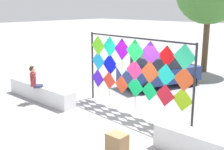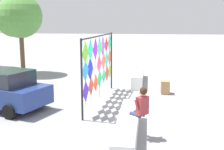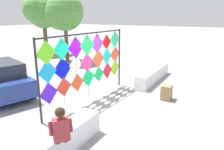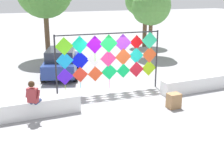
{
  "view_description": "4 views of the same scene",
  "coord_description": "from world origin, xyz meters",
  "px_view_note": "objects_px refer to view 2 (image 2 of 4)",
  "views": [
    {
      "loc": [
        6.11,
        -6.85,
        3.75
      ],
      "look_at": [
        -0.37,
        0.16,
        1.5
      ],
      "focal_mm": 46.78,
      "sensor_mm": 36.0,
      "label": 1
    },
    {
      "loc": [
        -11.54,
        -0.93,
        3.31
      ],
      "look_at": [
        -0.13,
        0.5,
        1.13
      ],
      "focal_mm": 46.41,
      "sensor_mm": 36.0,
      "label": 2
    },
    {
      "loc": [
        -6.85,
        -3.82,
        3.38
      ],
      "look_at": [
        0.44,
        0.21,
        1.05
      ],
      "focal_mm": 34.63,
      "sensor_mm": 36.0,
      "label": 3
    },
    {
      "loc": [
        -4.71,
        -10.33,
        4.36
      ],
      "look_at": [
        -0.31,
        0.11,
        1.08
      ],
      "focal_mm": 45.0,
      "sensor_mm": 36.0,
      "label": 4
    }
  ],
  "objects_px": {
    "kite_display_rack": "(99,61)",
    "tree_far_right": "(18,18)",
    "cardboard_box_large": "(165,87)",
    "parked_car": "(0,89)",
    "seated_vendor": "(140,108)"
  },
  "relations": [
    {
      "from": "cardboard_box_large",
      "to": "tree_far_right",
      "type": "xyz_separation_m",
      "value": [
        3.96,
        8.72,
        3.16
      ]
    },
    {
      "from": "seated_vendor",
      "to": "parked_car",
      "type": "bearing_deg",
      "value": 67.67
    },
    {
      "from": "cardboard_box_large",
      "to": "tree_far_right",
      "type": "distance_m",
      "value": 10.08
    },
    {
      "from": "parked_car",
      "to": "cardboard_box_large",
      "type": "distance_m",
      "value": 7.05
    },
    {
      "from": "parked_car",
      "to": "tree_far_right",
      "type": "relative_size",
      "value": 0.85
    },
    {
      "from": "kite_display_rack",
      "to": "seated_vendor",
      "type": "height_order",
      "value": "kite_display_rack"
    },
    {
      "from": "kite_display_rack",
      "to": "tree_far_right",
      "type": "distance_m",
      "value": 8.36
    },
    {
      "from": "tree_far_right",
      "to": "seated_vendor",
      "type": "bearing_deg",
      "value": -139.92
    },
    {
      "from": "kite_display_rack",
      "to": "parked_car",
      "type": "relative_size",
      "value": 1.15
    },
    {
      "from": "parked_car",
      "to": "kite_display_rack",
      "type": "bearing_deg",
      "value": -69.2
    },
    {
      "from": "seated_vendor",
      "to": "parked_car",
      "type": "xyz_separation_m",
      "value": [
        2.2,
        5.35,
        -0.12
      ]
    },
    {
      "from": "seated_vendor",
      "to": "tree_far_right",
      "type": "xyz_separation_m",
      "value": [
        9.15,
        7.7,
        2.58
      ]
    },
    {
      "from": "parked_car",
      "to": "cardboard_box_large",
      "type": "relative_size",
      "value": 6.94
    },
    {
      "from": "parked_car",
      "to": "tree_far_right",
      "type": "bearing_deg",
      "value": 18.7
    },
    {
      "from": "kite_display_rack",
      "to": "seated_vendor",
      "type": "xyz_separation_m",
      "value": [
        -3.56,
        -1.75,
        -0.82
      ]
    }
  ]
}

